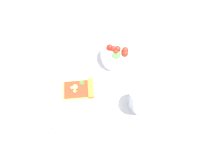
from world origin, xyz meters
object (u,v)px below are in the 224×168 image
object	(u,v)px
plate	(79,103)
pizza_slice_main	(80,89)
salad_bowl	(117,54)
soda_glass	(141,99)

from	to	relation	value
plate	pizza_slice_main	xyz separation A→B (m)	(-0.04, 0.02, 0.01)
plate	salad_bowl	bearing A→B (deg)	117.79
salad_bowl	soda_glass	distance (m)	0.21
pizza_slice_main	salad_bowl	world-z (taller)	salad_bowl
plate	pizza_slice_main	distance (m)	0.05
plate	salad_bowl	distance (m)	0.24
pizza_slice_main	soda_glass	distance (m)	0.22
plate	soda_glass	bearing A→B (deg)	62.47
salad_bowl	plate	bearing A→B (deg)	-62.21
plate	salad_bowl	size ratio (longest dim) A/B	1.94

